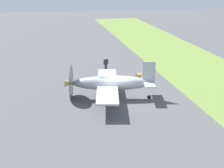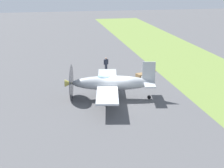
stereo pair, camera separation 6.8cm
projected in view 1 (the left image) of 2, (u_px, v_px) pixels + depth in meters
ground_plane at (116, 101)px, 31.60m from camera, size 160.00×160.00×0.00m
airplane_lead at (110, 83)px, 31.53m from camera, size 10.47×8.35×3.71m
ground_crew_chief at (106, 64)px, 40.70m from camera, size 0.38×0.59×1.73m
supply_crate at (141, 77)px, 37.90m from camera, size 1.12×1.12×0.64m
runway_marker_cone at (154, 69)px, 41.24m from camera, size 0.36×0.36×0.44m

